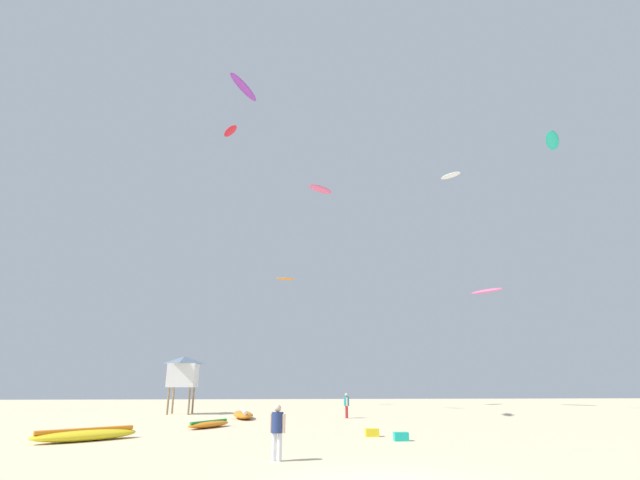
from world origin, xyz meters
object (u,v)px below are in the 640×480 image
person_foreground (277,428)px  kite_grounded_far (209,424)px  kite_aloft_1 (487,291)px  kite_aloft_4 (320,189)px  gear_bag (401,437)px  kite_aloft_5 (451,175)px  kite_aloft_2 (244,87)px  kite_grounded_mid (86,435)px  person_midground (346,403)px  kite_aloft_0 (552,141)px  lifeguard_tower (183,371)px  kite_grounded_near (243,414)px  kite_aloft_6 (230,131)px  cooler_box (372,433)px  kite_aloft_3 (286,279)px

person_foreground → kite_grounded_far: 11.52m
kite_aloft_1 → kite_aloft_4: bearing=-179.7°
gear_bag → kite_aloft_5: size_ratio=0.29×
person_foreground → kite_aloft_2: (-3.28, 14.56, 21.93)m
kite_grounded_mid → kite_aloft_5: 35.51m
person_midground → kite_grounded_mid: 16.71m
kite_aloft_0 → kite_aloft_4: size_ratio=1.00×
person_foreground → kite_grounded_far: person_foreground is taller
kite_grounded_far → kite_aloft_5: 30.54m
kite_aloft_5 → gear_bag: bearing=-118.6°
lifeguard_tower → kite_aloft_5: (22.64, 1.38, 17.60)m
kite_grounded_near → kite_aloft_4: (6.07, 14.46, 22.23)m
kite_grounded_near → kite_grounded_mid: kite_grounded_near is taller
person_midground → kite_aloft_0: 23.77m
kite_grounded_mid → kite_aloft_2: kite_aloft_2 is taller
person_foreground → kite_aloft_6: kite_aloft_6 is taller
person_foreground → kite_aloft_0: size_ratio=0.51×
kite_grounded_near → kite_aloft_5: bearing=19.4°
gear_bag → kite_grounded_near: bearing=119.7°
person_midground → kite_grounded_near: 6.75m
kite_aloft_6 → person_midground: bearing=-33.9°
kite_aloft_5 → kite_aloft_1: bearing=54.3°
gear_bag → kite_aloft_0: kite_aloft_0 is taller
kite_grounded_near → person_foreground: bearing=-81.9°
kite_aloft_0 → kite_grounded_far: bearing=-172.4°
person_foreground → kite_grounded_near: bearing=32.0°
person_midground → cooler_box: person_midground is taller
gear_bag → kite_aloft_2: size_ratio=0.15×
kite_aloft_4 → kite_aloft_6: size_ratio=1.31×
lifeguard_tower → cooler_box: (11.43, -15.93, -2.89)m
person_midground → gear_bag: bearing=89.2°
kite_aloft_2 → kite_aloft_5: 20.64m
kite_aloft_0 → kite_aloft_3: (-19.24, 21.08, -5.93)m
kite_aloft_0 → kite_aloft_5: (-4.10, 9.61, 1.59)m
person_foreground → kite_aloft_1: (21.15, 31.94, 10.55)m
lifeguard_tower → person_midground: bearing=-22.7°
person_midground → lifeguard_tower: (-11.75, 4.92, 2.15)m
kite_aloft_0 → kite_aloft_6: 27.06m
kite_aloft_2 → cooler_box: bearing=-48.9°
cooler_box → person_foreground: bearing=-122.1°
kite_grounded_mid → kite_aloft_0: size_ratio=1.24×
lifeguard_tower → kite_aloft_5: kite_aloft_5 is taller
kite_aloft_6 → lifeguard_tower: bearing=-143.9°
lifeguard_tower → kite_aloft_0: kite_aloft_0 is taller
kite_aloft_5 → kite_aloft_6: kite_aloft_6 is taller
kite_grounded_mid → kite_aloft_5: bearing=38.5°
kite_grounded_mid → kite_grounded_far: 6.69m
lifeguard_tower → kite_aloft_0: 32.23m
kite_grounded_far → kite_aloft_5: bearing=34.0°
kite_aloft_3 → gear_bag: bearing=-81.0°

